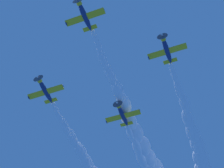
% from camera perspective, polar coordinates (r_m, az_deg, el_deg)
% --- Properties ---
extents(airplane_lead, '(9.44, 8.45, 3.21)m').
position_cam_1_polar(airplane_lead, '(87.76, -4.16, 10.22)').
color(airplane_lead, navy).
extents(airplane_left_wingman, '(9.43, 8.43, 3.46)m').
position_cam_1_polar(airplane_left_wingman, '(90.84, 8.10, 5.14)').
color(airplane_left_wingman, navy).
extents(airplane_right_wingman, '(9.44, 8.45, 3.21)m').
position_cam_1_polar(airplane_right_wingman, '(95.61, -9.96, -0.88)').
color(airplane_right_wingman, navy).
extents(airplane_slot_tail, '(9.42, 8.44, 3.37)m').
position_cam_1_polar(airplane_slot_tail, '(99.69, 1.54, -4.53)').
color(airplane_slot_tail, navy).
extents(smoke_trail_lead, '(17.01, 52.19, 9.41)m').
position_cam_1_polar(smoke_trail_lead, '(109.23, 3.99, -8.14)').
color(smoke_trail_lead, white).
extents(smoke_trail_left_wingman, '(16.60, 52.12, 8.87)m').
position_cam_1_polar(smoke_trail_left_wingman, '(116.58, 13.39, -11.28)').
color(smoke_trail_left_wingman, white).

